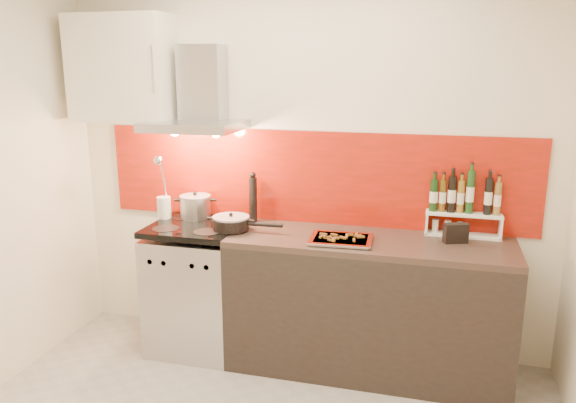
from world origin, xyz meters
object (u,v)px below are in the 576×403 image
(stock_pot, at_px, (195,206))
(baking_tray, at_px, (341,239))
(counter, at_px, (368,305))
(pepper_mill, at_px, (253,198))
(saute_pan, at_px, (232,223))
(range_stove, at_px, (198,288))

(stock_pot, height_order, baking_tray, stock_pot)
(counter, height_order, pepper_mill, pepper_mill)
(saute_pan, bearing_deg, pepper_mill, 76.48)
(counter, distance_m, stock_pot, 1.39)
(saute_pan, bearing_deg, range_stove, 171.29)
(counter, bearing_deg, baking_tray, -150.51)
(stock_pot, relative_size, pepper_mill, 0.62)
(range_stove, bearing_deg, stock_pot, 112.50)
(counter, relative_size, baking_tray, 4.48)
(stock_pot, xyz_separation_m, pepper_mill, (0.42, 0.05, 0.08))
(stock_pot, height_order, pepper_mill, pepper_mill)
(saute_pan, relative_size, baking_tray, 1.19)
(counter, relative_size, pepper_mill, 5.09)
(saute_pan, relative_size, pepper_mill, 1.35)
(counter, distance_m, baking_tray, 0.51)
(counter, relative_size, stock_pot, 8.17)
(pepper_mill, bearing_deg, stock_pot, -173.31)
(range_stove, distance_m, saute_pan, 0.59)
(counter, xyz_separation_m, baking_tray, (-0.17, -0.10, 0.47))
(stock_pot, distance_m, baking_tray, 1.13)
(counter, height_order, saute_pan, saute_pan)
(range_stove, distance_m, stock_pot, 0.58)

